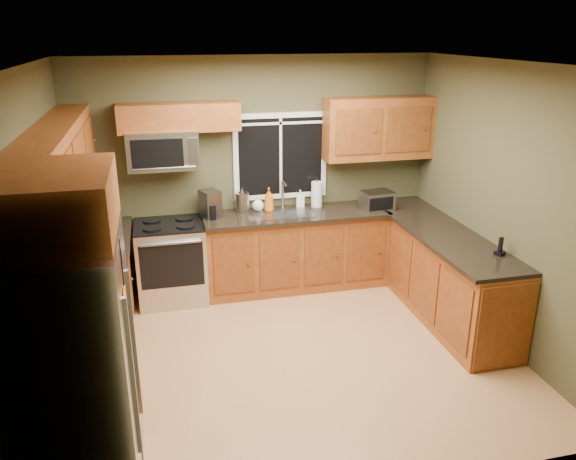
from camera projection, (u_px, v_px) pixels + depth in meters
name	position (u px, v px, depth m)	size (l,w,h in m)	color
floor	(291.00, 354.00, 5.43)	(4.20, 4.20, 0.00)	#B78050
ceiling	(292.00, 64.00, 4.51)	(4.20, 4.20, 0.00)	white
back_wall	(255.00, 174.00, 6.62)	(4.20, 4.20, 0.00)	#454328
front_wall	(364.00, 318.00, 3.32)	(4.20, 4.20, 0.00)	#454328
left_wall	(38.00, 242.00, 4.51)	(3.60, 3.60, 0.00)	#454328
right_wall	(502.00, 206.00, 5.43)	(3.60, 3.60, 0.00)	#454328
window	(281.00, 156.00, 6.60)	(1.12, 0.03, 1.02)	white
base_cabinets_left	(95.00, 310.00, 5.32)	(0.60, 2.65, 0.90)	brown
countertop_left	(92.00, 265.00, 5.16)	(0.65, 2.65, 0.04)	black
base_cabinets_back	(295.00, 251.00, 6.74)	(2.17, 0.60, 0.90)	brown
countertop_back	(296.00, 214.00, 6.55)	(2.17, 0.65, 0.04)	black
base_cabinets_peninsula	(439.00, 272.00, 6.16)	(0.60, 2.52, 0.90)	brown
countertop_peninsula	(440.00, 231.00, 6.00)	(0.65, 2.50, 0.04)	black
upper_cabinets_left	(60.00, 166.00, 4.81)	(0.33, 2.65, 0.72)	brown
upper_cabinets_back_left	(179.00, 117.00, 6.04)	(1.30, 0.33, 0.30)	brown
upper_cabinets_back_right	(378.00, 128.00, 6.61)	(1.30, 0.33, 0.72)	brown
upper_cabinet_over_fridge	(48.00, 204.00, 3.17)	(0.72, 0.90, 0.38)	brown
refrigerator	(74.00, 375.00, 3.55)	(0.74, 0.90, 1.80)	#B7B7BC
range	(171.00, 261.00, 6.38)	(0.76, 0.69, 0.94)	#B7B7BC
microwave	(163.00, 150.00, 6.08)	(0.76, 0.41, 0.42)	#B7B7BC
sink	(286.00, 212.00, 6.54)	(0.60, 0.42, 0.36)	slate
toaster_oven	(377.00, 201.00, 6.62)	(0.39, 0.32, 0.22)	#B7B7BC
coffee_maker	(210.00, 205.00, 6.35)	(0.26, 0.30, 0.31)	slate
kettle	(242.00, 201.00, 6.53)	(0.19, 0.19, 0.29)	#B7B7BC
paper_towel_roll	(317.00, 194.00, 6.73)	(0.14, 0.14, 0.34)	white
soap_bottle_a	(269.00, 200.00, 6.56)	(0.11, 0.11, 0.28)	orange
soap_bottle_b	(300.00, 198.00, 6.74)	(0.09, 0.09, 0.20)	white
soap_bottle_c	(258.00, 203.00, 6.60)	(0.14, 0.14, 0.18)	white
cordless_phone	(500.00, 250.00, 5.31)	(0.11, 0.11, 0.18)	black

